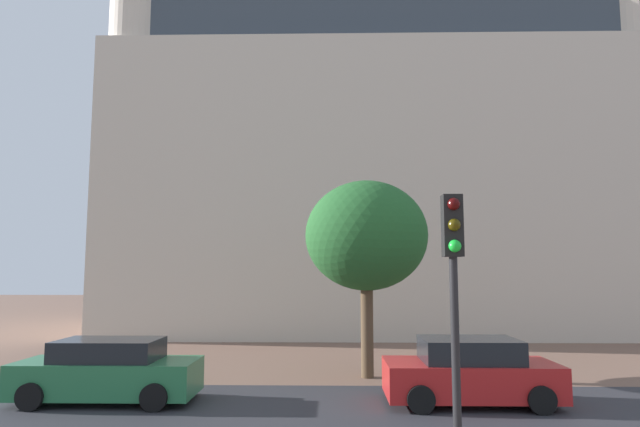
{
  "coord_description": "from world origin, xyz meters",
  "views": [
    {
      "loc": [
        0.23,
        -2.03,
        3.23
      ],
      "look_at": [
        -0.02,
        10.11,
        4.53
      ],
      "focal_mm": 30.03,
      "sensor_mm": 36.0,
      "label": 1
    }
  ],
  "objects": [
    {
      "name": "street_asphalt_strip",
      "position": [
        0.0,
        9.89,
        0.0
      ],
      "size": [
        120.0,
        7.21,
        0.0
      ],
      "primitive_type": "cube",
      "color": "#2D2D33",
      "rests_on": "ground_plane"
    },
    {
      "name": "tree_curb_far",
      "position": [
        1.34,
        14.67,
        4.31
      ],
      "size": [
        3.81,
        3.81,
        6.04
      ],
      "color": "brown",
      "rests_on": "ground_plane"
    },
    {
      "name": "ground_plane",
      "position": [
        0.0,
        10.0,
        0.0
      ],
      "size": [
        120.0,
        120.0,
        0.0
      ],
      "primitive_type": "plane",
      "color": "brown"
    },
    {
      "name": "car_green",
      "position": [
        -5.31,
        11.47,
        0.73
      ],
      "size": [
        4.39,
        1.94,
        1.53
      ],
      "color": "#287042",
      "rests_on": "ground_plane"
    },
    {
      "name": "traffic_light_pole",
      "position": [
        1.99,
        5.71,
        3.04
      ],
      "size": [
        0.28,
        0.34,
        4.33
      ],
      "color": "black",
      "rests_on": "ground_plane"
    },
    {
      "name": "car_red",
      "position": [
        3.63,
        11.47,
        0.75
      ],
      "size": [
        4.13,
        2.11,
        1.57
      ],
      "color": "red",
      "rests_on": "ground_plane"
    },
    {
      "name": "landmark_building",
      "position": [
        2.52,
        28.67,
        9.48
      ],
      "size": [
        28.23,
        12.63,
        33.77
      ],
      "color": "beige",
      "rests_on": "ground_plane"
    }
  ]
}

